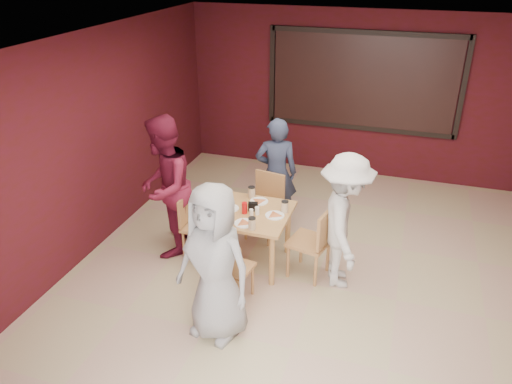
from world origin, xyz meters
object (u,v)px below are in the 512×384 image
(dining_table, at_px, (252,218))
(diner_left, at_px, (165,187))
(chair_right, at_px, (315,239))
(chair_back, at_px, (266,202))
(diner_front, at_px, (215,263))
(chair_left, at_px, (194,222))
(chair_front, at_px, (230,267))
(diner_back, at_px, (276,173))
(diner_right, at_px, (345,222))

(dining_table, height_order, diner_left, diner_left)
(dining_table, bearing_deg, chair_right, -3.18)
(chair_back, relative_size, diner_front, 0.53)
(chair_left, bearing_deg, chair_front, -45.63)
(dining_table, height_order, diner_back, diner_back)
(chair_left, height_order, diner_front, diner_front)
(chair_back, height_order, chair_left, chair_back)
(chair_left, xyz_separation_m, diner_front, (0.83, -1.31, 0.39))
(diner_front, distance_m, diner_back, 2.37)
(diner_back, height_order, diner_left, diner_left)
(diner_right, bearing_deg, diner_back, 31.69)
(diner_left, bearing_deg, diner_right, 78.27)
(chair_left, distance_m, diner_right, 1.96)
(diner_back, xyz_separation_m, diner_right, (1.13, -1.11, 0.02))
(chair_back, relative_size, chair_left, 1.10)
(chair_left, bearing_deg, chair_right, -1.11)
(chair_left, bearing_deg, diner_left, -175.10)
(diner_front, height_order, diner_back, diner_front)
(chair_front, bearing_deg, diner_back, 89.93)
(chair_left, distance_m, diner_back, 1.38)
(diner_left, bearing_deg, chair_front, 44.44)
(chair_right, relative_size, diner_right, 0.57)
(chair_back, distance_m, chair_left, 1.05)
(diner_front, bearing_deg, chair_left, 136.40)
(diner_front, height_order, diner_right, diner_front)
(chair_front, relative_size, chair_right, 0.90)
(diner_front, distance_m, diner_left, 1.75)
(chair_right, bearing_deg, chair_front, -135.66)
(dining_table, relative_size, diner_front, 0.54)
(diner_front, bearing_deg, diner_left, 147.10)
(chair_right, xyz_separation_m, diner_left, (-1.97, -0.00, 0.40))
(chair_left, xyz_separation_m, diner_left, (-0.37, -0.03, 0.46))
(dining_table, distance_m, chair_front, 0.85)
(dining_table, height_order, chair_front, dining_table)
(chair_front, xyz_separation_m, diner_left, (-1.16, 0.79, 0.45))
(chair_left, height_order, diner_right, diner_right)
(chair_back, xyz_separation_m, diner_front, (0.08, -2.04, 0.34))
(chair_right, bearing_deg, diner_front, -121.14)
(chair_left, distance_m, diner_left, 0.59)
(chair_left, bearing_deg, dining_table, 1.04)
(chair_front, relative_size, diner_back, 0.52)
(dining_table, bearing_deg, diner_left, -177.73)
(chair_left, height_order, chair_right, chair_right)
(diner_front, bearing_deg, chair_front, 107.81)
(chair_front, relative_size, chair_left, 1.02)
(dining_table, relative_size, chair_front, 1.11)
(chair_back, height_order, diner_right, diner_right)
(chair_front, distance_m, chair_right, 1.13)
(chair_front, bearing_deg, chair_back, 91.74)
(dining_table, bearing_deg, diner_back, 89.18)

